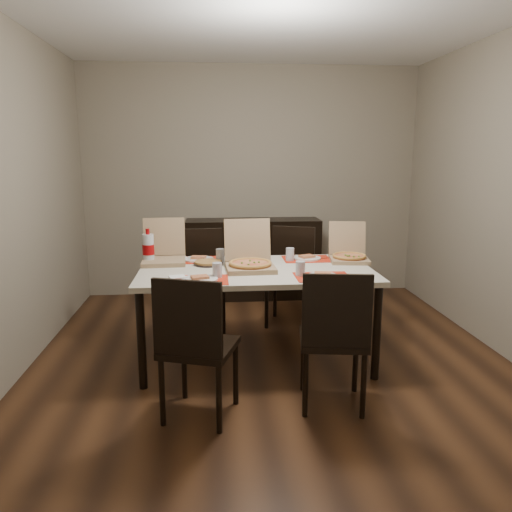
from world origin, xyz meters
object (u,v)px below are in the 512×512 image
(dining_table, at_px, (256,277))
(chair_far_right, at_px, (291,271))
(chair_near_right, at_px, (334,334))
(dip_bowl, at_px, (257,261))
(chair_near_left, at_px, (195,342))
(sideboard, at_px, (253,259))
(chair_far_left, at_px, (201,274))
(soda_bottle, at_px, (148,249))
(pizza_box_center, at_px, (250,262))

(dining_table, height_order, chair_far_right, chair_far_right)
(chair_near_right, distance_m, dip_bowl, 1.14)
(chair_near_right, bearing_deg, chair_near_left, -175.70)
(chair_near_left, xyz_separation_m, dip_bowl, (0.48, 1.11, 0.25))
(sideboard, xyz_separation_m, chair_far_left, (-0.57, -0.95, 0.06))
(chair_far_right, relative_size, soda_bottle, 3.25)
(chair_near_right, bearing_deg, dip_bowl, 110.79)
(chair_near_left, distance_m, chair_far_right, 1.99)
(chair_far_right, xyz_separation_m, dip_bowl, (-0.39, -0.69, 0.25))
(chair_near_left, xyz_separation_m, chair_near_right, (0.87, 0.07, 0.00))
(chair_near_right, distance_m, soda_bottle, 1.73)
(dip_bowl, bearing_deg, dining_table, -97.68)
(chair_far_right, bearing_deg, soda_bottle, -153.99)
(chair_near_left, relative_size, pizza_box_center, 2.19)
(chair_far_left, relative_size, dip_bowl, 7.06)
(chair_near_right, distance_m, chair_far_left, 1.88)
(sideboard, distance_m, chair_far_right, 0.94)
(chair_far_left, bearing_deg, pizza_box_center, -64.61)
(dining_table, xyz_separation_m, pizza_box_center, (-0.05, -0.01, 0.12))
(chair_near_left, xyz_separation_m, chair_far_left, (0.00, 1.73, 0.00))
(dining_table, xyz_separation_m, chair_near_right, (0.42, -0.84, -0.17))
(soda_bottle, bearing_deg, dip_bowl, -4.37)
(sideboard, xyz_separation_m, chair_near_left, (-0.57, -2.68, 0.06))
(chair_near_right, relative_size, chair_far_left, 1.00)
(sideboard, relative_size, dip_bowl, 11.38)
(chair_far_left, distance_m, dip_bowl, 0.82)
(chair_far_left, relative_size, soda_bottle, 3.25)
(pizza_box_center, bearing_deg, chair_far_left, 115.39)
(dining_table, bearing_deg, dip_bowl, 82.32)
(dining_table, height_order, dip_bowl, dip_bowl)
(dip_bowl, bearing_deg, chair_far_right, 60.43)
(chair_near_left, distance_m, soda_bottle, 1.29)
(sideboard, xyz_separation_m, chair_near_right, (0.30, -2.62, 0.06))
(dip_bowl, bearing_deg, sideboard, 86.54)
(pizza_box_center, xyz_separation_m, dip_bowl, (0.08, 0.21, -0.04))
(chair_near_right, relative_size, pizza_box_center, 2.19)
(chair_far_right, height_order, soda_bottle, soda_bottle)
(sideboard, relative_size, soda_bottle, 5.25)
(chair_near_right, relative_size, chair_far_right, 1.00)
(sideboard, distance_m, chair_far_left, 1.11)
(chair_near_right, xyz_separation_m, chair_far_right, (-0.00, 1.73, 0.00))
(sideboard, relative_size, chair_near_right, 1.61)
(dining_table, relative_size, chair_near_right, 1.94)
(chair_far_right, xyz_separation_m, pizza_box_center, (-0.47, -0.90, 0.30))
(chair_far_left, relative_size, pizza_box_center, 2.19)
(chair_near_left, height_order, chair_far_right, same)
(chair_near_left, relative_size, chair_near_right, 1.00)
(chair_far_left, height_order, soda_bottle, soda_bottle)
(chair_far_left, relative_size, chair_far_right, 1.00)
(chair_near_right, bearing_deg, dining_table, 116.63)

